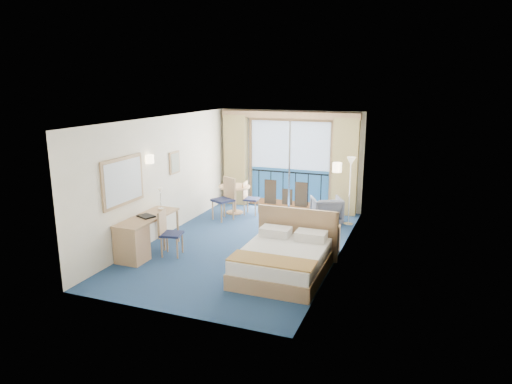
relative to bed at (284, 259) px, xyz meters
name	(u,v)px	position (x,y,z in m)	size (l,w,h in m)	color
floor	(246,244)	(-1.24, 1.23, -0.29)	(6.50, 6.50, 0.00)	navy
room_walls	(246,164)	(-1.24, 1.23, 1.49)	(4.04, 6.54, 2.72)	silver
balcony_door	(289,167)	(-1.24, 4.45, 0.86)	(2.36, 0.03, 2.52)	navy
curtain_left	(236,160)	(-2.79, 4.30, 0.99)	(0.65, 0.22, 2.55)	tan
curtain_right	(345,167)	(0.31, 4.30, 0.99)	(0.65, 0.22, 2.55)	tan
pelmet	(289,115)	(-1.24, 4.33, 2.29)	(3.80, 0.25, 0.18)	tan
mirror	(123,181)	(-3.21, -0.27, 1.26)	(0.05, 1.25, 0.95)	tan
wall_print	(175,163)	(-3.21, 1.68, 1.31)	(0.04, 0.42, 0.52)	tan
sconce_left	(150,159)	(-3.18, 0.63, 1.56)	(0.18, 0.18, 0.18)	beige
sconce_right	(337,167)	(0.70, 1.08, 1.56)	(0.18, 0.18, 0.18)	beige
bed	(284,259)	(0.00, 0.00, 0.00)	(1.63, 1.93, 1.02)	tan
nightstand	(327,240)	(0.52, 1.33, 0.00)	(0.44, 0.42, 0.58)	tan
phone	(326,224)	(0.49, 1.31, 0.33)	(0.19, 0.14, 0.08)	white
armchair	(327,210)	(0.06, 3.37, 0.04)	(0.71, 0.73, 0.66)	#434752
floor_lamp	(351,174)	(0.60, 3.41, 0.99)	(0.23, 0.23, 1.69)	silver
desk	(135,239)	(-2.95, -0.35, 0.14)	(0.56, 1.63, 0.76)	tan
desk_chair	(168,230)	(-2.48, 0.09, 0.24)	(0.48, 0.47, 0.93)	#1D2344
folder	(146,216)	(-2.95, 0.06, 0.49)	(0.33, 0.25, 0.03)	black
desk_lamp	(160,194)	(-2.95, 0.61, 0.83)	(0.12, 0.12, 0.47)	silver
round_table	(234,193)	(-2.43, 3.38, 0.28)	(0.83, 0.83, 0.74)	tan
table_chair_a	(249,196)	(-2.04, 3.42, 0.20)	(0.41, 0.40, 0.87)	#1D2344
table_chair_b	(226,196)	(-2.43, 2.79, 0.32)	(0.63, 0.63, 1.07)	#1D2344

